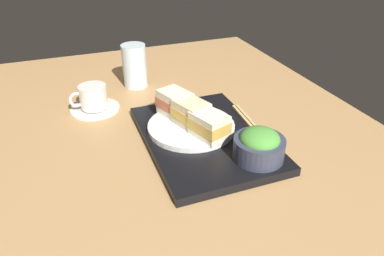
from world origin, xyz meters
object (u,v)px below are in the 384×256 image
object	(u,v)px
sandwich_middle	(191,113)
coffee_cup	(93,100)
sandwich_far	(175,103)
drinking_glass	(135,66)
salad_bowl	(259,145)
sandwich_near	(209,125)
sandwich_plate	(191,127)
chopsticks_pair	(252,126)

from	to	relation	value
sandwich_middle	coffee_cup	world-z (taller)	sandwich_middle
sandwich_middle	sandwich_far	world-z (taller)	sandwich_far
coffee_cup	sandwich_far	bearing A→B (deg)	-131.76
sandwich_middle	coffee_cup	bearing A→B (deg)	41.94
sandwich_middle	drinking_glass	size ratio (longest dim) A/B	0.75
salad_bowl	drinking_glass	bearing A→B (deg)	16.25
sandwich_far	sandwich_near	bearing A→B (deg)	-162.36
sandwich_plate	drinking_glass	world-z (taller)	drinking_glass
coffee_cup	salad_bowl	bearing A→B (deg)	-142.87
salad_bowl	drinking_glass	distance (cm)	51.51
salad_bowl	drinking_glass	size ratio (longest dim) A/B	0.82
salad_bowl	chopsticks_pair	world-z (taller)	salad_bowl
sandwich_plate	sandwich_far	size ratio (longest dim) A/B	2.08
coffee_cup	sandwich_near	bearing A→B (deg)	-142.30
sandwich_near	sandwich_far	xyz separation A→B (cm)	(12.12, 3.85, 0.31)
sandwich_middle	sandwich_near	bearing A→B (deg)	-162.36
sandwich_far	salad_bowl	size ratio (longest dim) A/B	0.93
sandwich_middle	coffee_cup	distance (cm)	29.66
sandwich_plate	drinking_glass	xyz separation A→B (cm)	(33.62, 5.54, 3.83)
sandwich_middle	chopsticks_pair	world-z (taller)	sandwich_middle
salad_bowl	coffee_cup	bearing A→B (deg)	37.13
chopsticks_pair	drinking_glass	xyz separation A→B (cm)	(37.83, 19.43, 4.13)
drinking_glass	sandwich_plate	bearing A→B (deg)	-170.65
sandwich_plate	sandwich_near	size ratio (longest dim) A/B	2.13
sandwich_near	sandwich_middle	world-z (taller)	sandwich_middle
sandwich_plate	coffee_cup	size ratio (longest dim) A/B	1.55
coffee_cup	drinking_glass	bearing A→B (deg)	-50.49
sandwich_middle	salad_bowl	size ratio (longest dim) A/B	0.90
chopsticks_pair	coffee_cup	bearing A→B (deg)	52.11
sandwich_plate	sandwich_near	world-z (taller)	sandwich_near
sandwich_middle	chopsticks_pair	bearing A→B (deg)	-106.85
drinking_glass	sandwich_middle	bearing A→B (deg)	-170.65
sandwich_middle	salad_bowl	world-z (taller)	sandwich_middle
drinking_glass	coffee_cup	bearing A→B (deg)	129.51
sandwich_plate	salad_bowl	world-z (taller)	salad_bowl
sandwich_plate	sandwich_far	xyz separation A→B (cm)	(6.06, 1.93, 3.65)
sandwich_near	drinking_glass	bearing A→B (deg)	10.65
sandwich_far	drinking_glass	size ratio (longest dim) A/B	0.76
sandwich_far	chopsticks_pair	world-z (taller)	sandwich_far
salad_bowl	coffee_cup	xyz separation A→B (cm)	(37.75, 28.58, -2.06)
sandwich_plate	sandwich_far	distance (cm)	7.33
sandwich_plate	sandwich_middle	size ratio (longest dim) A/B	2.13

